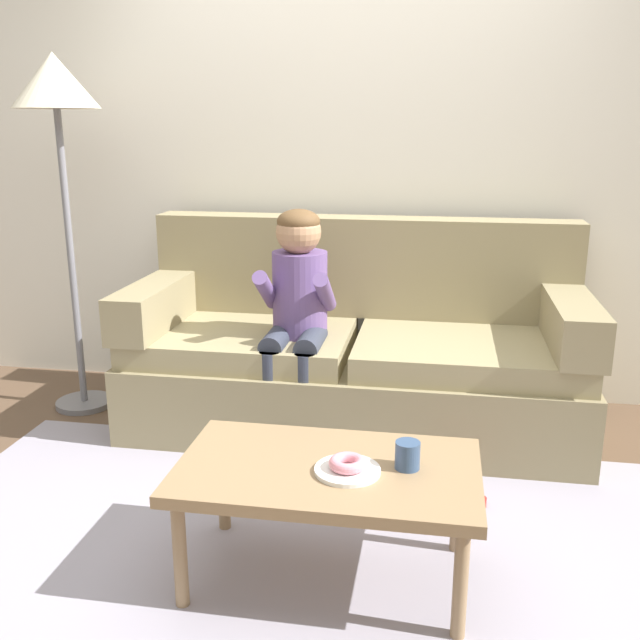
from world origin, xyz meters
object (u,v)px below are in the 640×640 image
at_px(couch, 356,356).
at_px(donut, 348,463).
at_px(coffee_table, 328,478).
at_px(person_child, 297,303).
at_px(toy_controller, 457,501).
at_px(mug, 407,455).
at_px(floor_lamp, 57,107).

height_order(couch, donut, couch).
relative_size(coffee_table, person_child, 0.88).
xyz_separation_m(couch, toy_controller, (0.51, -0.76, -0.33)).
height_order(donut, toy_controller, donut).
distance_m(couch, coffee_table, 1.30).
bearing_deg(coffee_table, mug, 5.90).
relative_size(coffee_table, floor_lamp, 0.54).
distance_m(coffee_table, toy_controller, 0.78).
relative_size(couch, floor_lamp, 1.21).
bearing_deg(donut, couch, 95.80).
bearing_deg(mug, toy_controller, 70.11).
distance_m(mug, floor_lamp, 2.45).
bearing_deg(floor_lamp, donut, -39.23).
height_order(coffee_table, toy_controller, coffee_table).
distance_m(person_child, toy_controller, 1.14).
xyz_separation_m(donut, floor_lamp, (-1.61, 1.31, 1.11)).
relative_size(donut, toy_controller, 0.53).
height_order(coffee_table, person_child, person_child).
relative_size(mug, floor_lamp, 0.05).
xyz_separation_m(coffee_table, person_child, (-0.32, 1.09, 0.30)).
xyz_separation_m(couch, coffee_table, (0.07, -1.30, 0.02)).
relative_size(coffee_table, donut, 8.12).
bearing_deg(mug, person_child, 118.42).
bearing_deg(floor_lamp, toy_controller, -20.45).
bearing_deg(toy_controller, mug, -116.06).
bearing_deg(toy_controller, floor_lamp, 153.37).
height_order(toy_controller, floor_lamp, floor_lamp).
relative_size(donut, mug, 1.33).
bearing_deg(couch, toy_controller, -56.39).
xyz_separation_m(couch, person_child, (-0.25, -0.21, 0.31)).
distance_m(coffee_table, mug, 0.27).
distance_m(toy_controller, floor_lamp, 2.61).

